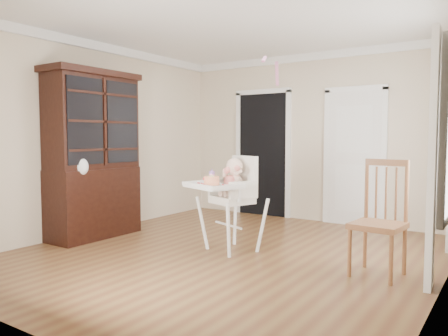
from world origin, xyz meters
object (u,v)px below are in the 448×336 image
Objects in this scene: high_chair at (232,191)px; sippy_cup at (212,176)px; dining_chair at (379,222)px; cake at (212,181)px; china_cabinet at (93,155)px.

sippy_cup is (-0.28, -0.01, 0.16)m from high_chair.
dining_chair is (1.98, 0.04, -0.35)m from sippy_cup.
china_cabinet is at bearing -175.60° from cake.
dining_chair is (1.80, 0.31, -0.33)m from cake.
sippy_cup is 1.74m from china_cabinet.
sippy_cup is (-0.18, 0.27, 0.02)m from cake.
china_cabinet reaches higher than cake.
dining_chair is at bearing 9.70° from cake.
high_chair is 0.32m from sippy_cup.
sippy_cup is at bearing -173.50° from dining_chair.
high_chair is 1.71m from dining_chair.
sippy_cup is at bearing 124.58° from cake.
china_cabinet is at bearing -146.96° from high_chair.
high_chair is 2.04m from china_cabinet.
high_chair is 5.06× the size of cake.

